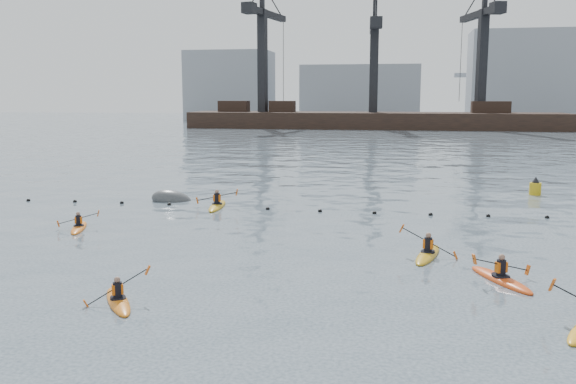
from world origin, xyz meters
name	(u,v)px	position (x,y,z in m)	size (l,w,h in m)	color
float_line	(294,209)	(-0.50, 22.53, 0.03)	(33.24, 0.73, 0.24)	black
barge_pier	(372,119)	(-0.22, 110.00, 1.89)	(72.00, 19.30, 29.50)	black
skyline	(389,84)	(2.23, 150.27, 9.25)	(141.00, 28.00, 22.00)	gray
kayaker_0	(118,300)	(-3.27, 6.25, 0.09)	(2.15, 2.79, 1.20)	orange
kayaker_2	(79,227)	(-9.95, 15.86, 0.09)	(1.92, 2.97, 1.00)	orange
kayaker_3	(428,253)	(6.48, 13.70, 0.10)	(2.35, 3.48, 1.34)	#C09016
kayaker_4	(501,278)	(8.83, 10.74, 0.10)	(2.14, 3.36, 1.18)	#D94614
kayaker_5	(217,205)	(-5.05, 22.66, 0.11)	(2.46, 3.69, 1.21)	gold
mooring_buoy	(172,201)	(-8.42, 24.26, 0.00)	(2.51, 1.48, 1.25)	#3D4042
nav_buoy	(535,189)	(14.00, 30.59, 0.41)	(0.74, 0.74, 1.35)	gold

